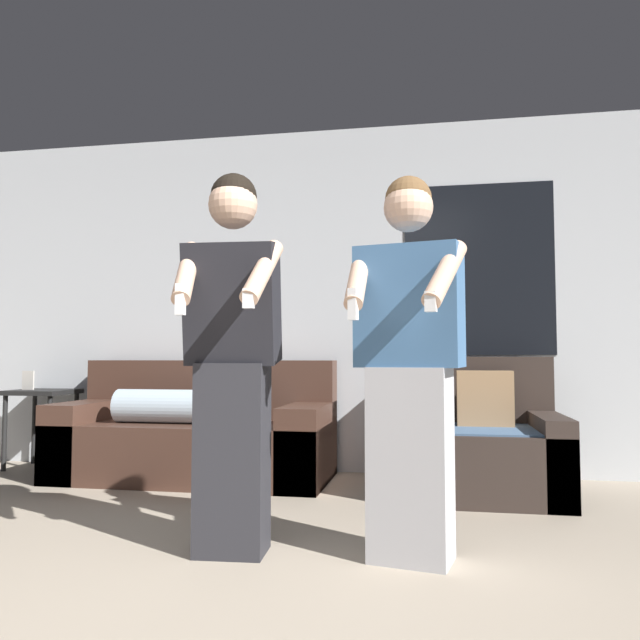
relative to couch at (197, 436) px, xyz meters
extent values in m
cube|color=silver|center=(0.88, 0.47, 1.04)|extent=(6.27, 0.06, 2.70)
cube|color=black|center=(2.06, 0.43, 1.24)|extent=(1.10, 0.01, 1.30)
cube|color=#472D23|center=(0.00, -0.05, -0.10)|extent=(1.97, 0.86, 0.41)
cube|color=#472D23|center=(0.00, 0.28, 0.33)|extent=(1.97, 0.22, 0.45)
cube|color=#472D23|center=(-0.84, -0.05, -0.03)|extent=(0.28, 0.86, 0.55)
cube|color=#472D23|center=(0.84, -0.05, -0.03)|extent=(0.28, 0.86, 0.55)
cylinder|color=silver|center=(0.00, -0.15, 0.23)|extent=(1.08, 0.24, 0.24)
cube|color=#332823|center=(2.05, -0.20, -0.09)|extent=(0.94, 0.91, 0.42)
cube|color=#332823|center=(2.05, 0.15, 0.35)|extent=(0.94, 0.20, 0.46)
cube|color=#332823|center=(1.67, -0.20, -0.04)|extent=(0.18, 0.91, 0.52)
cube|color=#332823|center=(2.43, -0.20, -0.04)|extent=(0.18, 0.91, 0.52)
cube|color=slate|center=(2.05, -0.25, 0.12)|extent=(0.80, 0.73, 0.01)
cube|color=#A87F56|center=(2.05, -0.14, 0.31)|extent=(0.36, 0.14, 0.36)
cube|color=black|center=(-1.39, 0.18, 0.30)|extent=(0.46, 0.45, 0.04)
cylinder|color=black|center=(-1.58, 0.00, -0.01)|extent=(0.04, 0.04, 0.59)
cylinder|color=black|center=(-1.20, 0.00, -0.01)|extent=(0.04, 0.04, 0.59)
cylinder|color=black|center=(-1.58, 0.37, -0.01)|extent=(0.04, 0.04, 0.59)
cylinder|color=black|center=(-1.20, 0.37, -0.01)|extent=(0.04, 0.04, 0.59)
cube|color=beige|center=(-1.51, 0.16, 0.38)|extent=(0.10, 0.02, 0.17)
cube|color=#28282D|center=(0.82, -1.63, 0.12)|extent=(0.32, 0.26, 0.86)
cube|color=black|center=(0.82, -1.66, 0.82)|extent=(0.43, 0.32, 0.57)
sphere|color=#DBAD8E|center=(0.82, -1.67, 1.28)|extent=(0.23, 0.23, 0.23)
sphere|color=black|center=(0.82, -1.66, 1.32)|extent=(0.21, 0.21, 0.21)
cylinder|color=#DBAD8E|center=(0.66, -1.82, 0.95)|extent=(0.16, 0.36, 0.32)
cube|color=white|center=(0.69, -1.96, 0.81)|extent=(0.04, 0.04, 0.13)
cylinder|color=#DBAD8E|center=(1.00, -1.79, 0.95)|extent=(0.12, 0.36, 0.32)
cube|color=white|center=(0.98, -1.94, 0.81)|extent=(0.05, 0.04, 0.08)
cube|color=#B2B2B7|center=(1.62, -1.60, 0.11)|extent=(0.38, 0.30, 0.84)
cube|color=#3D6693|center=(1.62, -1.60, 0.80)|extent=(0.49, 0.32, 0.54)
sphere|color=#DBAD8E|center=(1.62, -1.60, 1.25)|extent=(0.22, 0.22, 0.22)
sphere|color=brown|center=(1.62, -1.59, 1.29)|extent=(0.21, 0.21, 0.21)
cylinder|color=#DBAD8E|center=(1.40, -1.71, 0.92)|extent=(0.09, 0.36, 0.32)
cube|color=white|center=(1.40, -1.86, 0.79)|extent=(0.04, 0.04, 0.13)
cylinder|color=#DBAD8E|center=(1.77, -1.78, 0.92)|extent=(0.21, 0.36, 0.32)
cube|color=white|center=(1.71, -1.93, 0.79)|extent=(0.05, 0.04, 0.08)
camera|label=1|loc=(1.72, -4.38, 0.57)|focal=35.00mm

